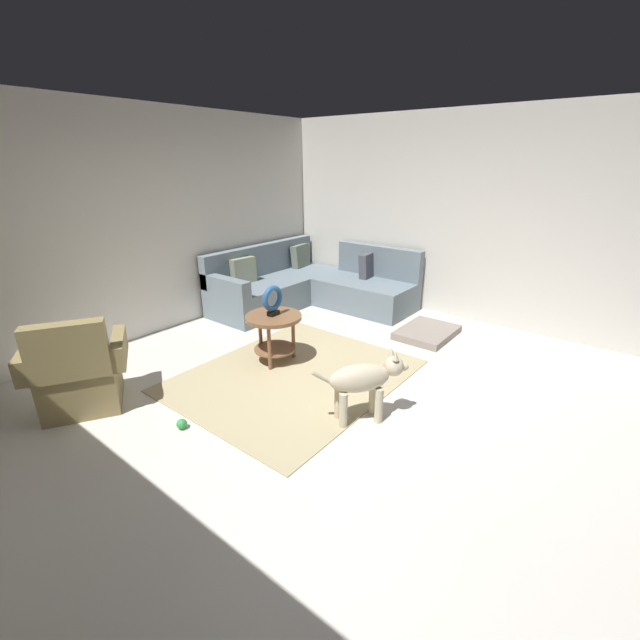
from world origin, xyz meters
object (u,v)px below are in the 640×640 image
armchair (79,375)px  side_table (274,326)px  torus_sculpture (273,300)px  dog (364,380)px  dog_toy_ball (182,424)px  dog_bed_mat (427,332)px  sectional_couch (310,287)px

armchair → side_table: bearing=8.5°
torus_sculpture → dog: (-0.34, -1.37, -0.33)m
side_table → dog_toy_ball: side_table is taller
armchair → dog_toy_ball: 1.06m
side_table → dog: dog is taller
armchair → dog: armchair is taller
dog_bed_mat → dog_toy_ball: (-3.09, 0.75, -0.00)m
sectional_couch → dog_toy_ball: 3.33m
armchair → torus_sculpture: bearing=8.5°
torus_sculpture → dog_bed_mat: 2.09m
dog_bed_mat → sectional_couch: bearing=89.6°
side_table → armchair: bearing=158.1°
sectional_couch → armchair: size_ratio=2.26×
armchair → dog_toy_ball: (0.34, -0.96, -0.28)m
sectional_couch → dog_toy_ball: size_ratio=25.96×
sectional_couch → torus_sculpture: sectional_couch is taller
armchair → dog: 2.48m
side_table → dog: bearing=-104.0°
side_table → dog_bed_mat: (1.70, -1.01, -0.37)m
dog_toy_ball → dog_bed_mat: bearing=-13.6°
torus_sculpture → sectional_couch: bearing=28.2°
armchair → dog_bed_mat: bearing=4.0°
dog_toy_ball → dog: bearing=-46.6°
torus_sculpture → dog_toy_ball: 1.56m
dog_toy_ball → torus_sculpture: bearing=10.8°
dog_bed_mat → torus_sculpture: bearing=149.3°
dog → dog_toy_ball: dog is taller
sectional_couch → side_table: 1.95m
side_table → sectional_couch: bearing=28.2°
sectional_couch → dog: size_ratio=3.20×
dog_bed_mat → side_table: bearing=149.3°
armchair → dog: (1.39, -2.06, 0.05)m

